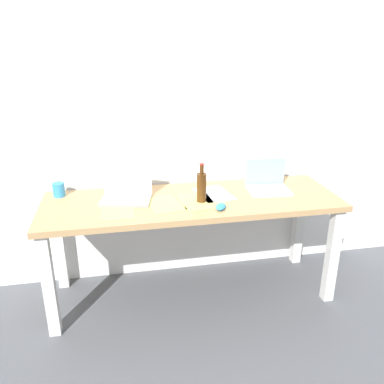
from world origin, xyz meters
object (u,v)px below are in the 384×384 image
Objects in this scene: beer_bottle at (202,187)px; coffee_mug at (59,190)px; desk at (192,212)px; laptop_left at (126,192)px; computer_mouse at (221,207)px; laptop_right at (268,184)px.

coffee_mug is at bearing 163.20° from beer_bottle.
beer_bottle is 2.77× the size of coffee_mug.
beer_bottle is (0.05, -0.06, 0.20)m from desk.
laptop_left is 0.64m from computer_mouse.
coffee_mug is (-0.88, 0.22, 0.15)m from desk.
beer_bottle reaches higher than computer_mouse.
laptop_right is 1.14× the size of beer_bottle.
laptop_right is at bearing -0.65° from laptop_left.
laptop_left reaches higher than laptop_right.
desk is 5.48× the size of laptop_left.
coffee_mug is (-0.94, 0.28, -0.06)m from beer_bottle.
beer_bottle reaches higher than coffee_mug.
beer_bottle is at bearing -16.80° from coffee_mug.
beer_bottle is 0.19m from computer_mouse.
desk is at bearing 131.85° from beer_bottle.
beer_bottle reaches higher than desk.
laptop_left is 0.99m from laptop_right.
computer_mouse is (0.58, -0.28, -0.04)m from laptop_left.
computer_mouse is (0.15, -0.20, 0.12)m from desk.
desk is 20.99× the size of coffee_mug.
laptop_left is 3.83× the size of coffee_mug.
laptop_left is 1.38× the size of beer_bottle.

